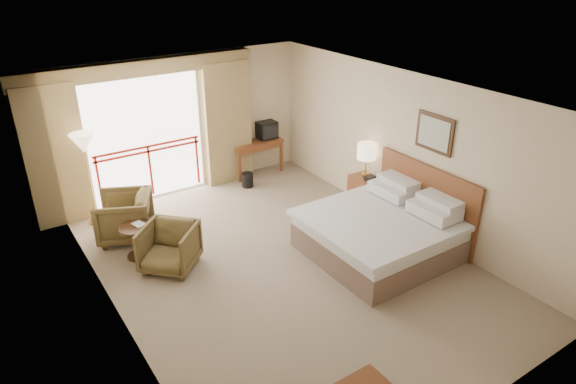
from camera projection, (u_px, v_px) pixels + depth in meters
floor at (282, 264)px, 8.03m from camera, size 7.00×7.00×0.00m
ceiling at (281, 94)px, 6.87m from camera, size 7.00×7.00×0.00m
wall_back at (184, 124)px, 10.08m from camera, size 5.00×0.00×5.00m
wall_front at (485, 315)px, 4.83m from camera, size 5.00×0.00×5.00m
wall_left at (109, 234)px, 6.20m from camera, size 0.00×7.00×7.00m
wall_right at (405, 151)px, 8.71m from camera, size 0.00×7.00×7.00m
balcony_door at (146, 139)px, 9.72m from camera, size 2.40×0.00×2.40m
balcony_railing at (149, 158)px, 9.88m from camera, size 2.09×0.03×1.02m
curtain_left at (55, 156)px, 8.78m from camera, size 1.00×0.26×2.50m
curtain_right at (227, 123)px, 10.43m from camera, size 1.00×0.26×2.50m
valance at (139, 68)px, 9.07m from camera, size 4.40×0.22×0.28m
hvac_vent at (241, 65)px, 10.28m from camera, size 0.50×0.04×0.50m
bed at (381, 232)px, 8.17m from camera, size 2.13×2.06×0.97m
headboard at (425, 202)px, 8.54m from camera, size 0.06×2.10×1.30m
framed_art at (435, 133)px, 8.03m from camera, size 0.04×0.72×0.60m
nightstand at (366, 193)px, 9.58m from camera, size 0.49×0.57×0.66m
table_lamp at (367, 152)px, 9.27m from camera, size 0.35×0.35×0.61m
phone at (371, 178)px, 9.28m from camera, size 0.19×0.15×0.08m
desk at (254, 147)px, 11.09m from camera, size 1.14×0.55×0.74m
tv at (267, 130)px, 11.04m from camera, size 0.41×0.33×0.37m
coffee_maker at (240, 138)px, 10.75m from camera, size 0.12×0.12×0.25m
cup at (248, 141)px, 10.82m from camera, size 0.07×0.07×0.10m
wastebasket at (248, 180)px, 10.57m from camera, size 0.29×0.29×0.30m
armchair_far at (128, 238)px, 8.76m from camera, size 1.16×1.15×0.80m
armchair_near at (172, 267)px, 7.95m from camera, size 1.10×1.10×0.72m
side_table at (136, 236)px, 8.06m from camera, size 0.50×0.50×0.54m
book at (135, 227)px, 7.99m from camera, size 0.21×0.24×0.02m
floor_lamp at (84, 147)px, 8.63m from camera, size 0.43×0.43×1.68m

